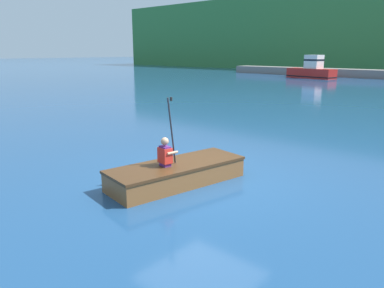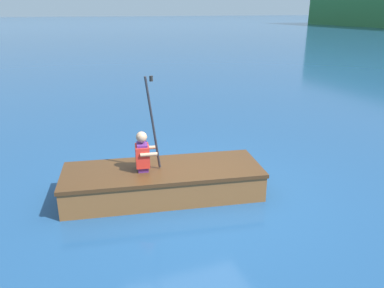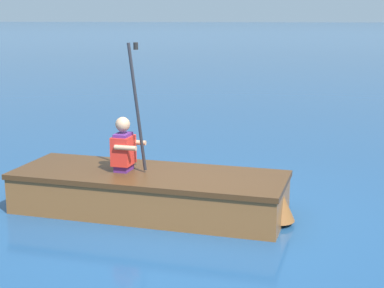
# 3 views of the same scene
# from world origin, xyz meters

# --- Properties ---
(ground_plane) EXTENTS (300.00, 300.00, 0.00)m
(ground_plane) POSITION_xyz_m (0.00, 0.00, 0.00)
(ground_plane) COLOR navy
(moored_boat_dock_west_end) EXTENTS (5.77, 2.74, 2.49)m
(moored_boat_dock_west_end) POSITION_xyz_m (-13.05, 33.56, 0.83)
(moored_boat_dock_west_end) COLOR red
(moored_boat_dock_west_end) RESTS_ON ground
(rowboat_foreground) EXTENTS (1.63, 3.34, 0.47)m
(rowboat_foreground) POSITION_xyz_m (-0.26, -0.51, 0.27)
(rowboat_foreground) COLOR brown
(rowboat_foreground) RESTS_ON ground
(person_paddler) EXTENTS (0.39, 0.41, 1.48)m
(person_paddler) POSITION_xyz_m (-0.32, -0.85, 0.77)
(person_paddler) COLOR #592672
(person_paddler) RESTS_ON rowboat_foreground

